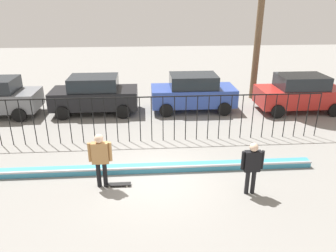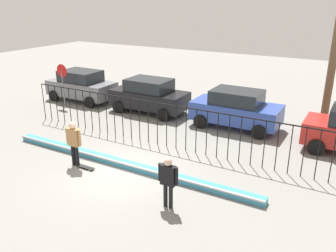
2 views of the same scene
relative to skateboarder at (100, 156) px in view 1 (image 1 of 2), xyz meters
name	(u,v)px [view 1 (image 1 of 2)]	position (x,y,z in m)	size (l,w,h in m)	color
ground_plane	(154,177)	(1.65, 0.41, -1.07)	(60.00, 60.00, 0.00)	gray
bowl_coping_ledge	(154,168)	(1.65, 0.83, -0.95)	(11.00, 0.40, 0.27)	teal
perimeter_fence	(151,114)	(1.65, 3.35, 0.10)	(14.04, 0.04, 1.92)	black
skateboarder	(100,156)	(0.00, 0.00, 0.00)	(0.72, 0.27, 1.79)	black
skateboard	(118,184)	(0.49, -0.02, -1.01)	(0.80, 0.20, 0.07)	black
camera_operator	(252,164)	(4.51, -0.72, -0.07)	(0.68, 0.25, 1.68)	black
parked_car_black	(95,94)	(-1.14, 7.07, -0.10)	(4.30, 2.12, 1.90)	black
parked_car_blue	(193,92)	(3.90, 7.10, -0.10)	(4.30, 2.12, 1.90)	#2D479E
parked_car_red	(300,93)	(9.36, 6.56, -0.10)	(4.30, 2.12, 1.90)	#B2231E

